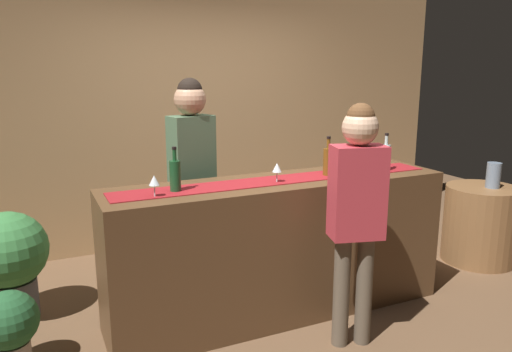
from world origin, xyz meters
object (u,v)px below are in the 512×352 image
at_px(wine_bottle_clear, 386,157).
at_px(round_side_table, 480,224).
at_px(customer_sipping, 357,202).
at_px(bartender, 192,163).
at_px(wine_bottle_amber, 328,161).
at_px(wine_glass_near_customer, 277,168).
at_px(vase_on_side_table, 493,175).
at_px(potted_plant_small, 9,326).
at_px(wine_glass_mid_counter, 154,181).
at_px(potted_plant_tall, 9,258).
at_px(wine_bottle_green, 175,175).

bearing_deg(wine_bottle_clear, round_side_table, 6.44).
bearing_deg(customer_sipping, round_side_table, 34.99).
height_order(bartender, customer_sipping, bartender).
relative_size(wine_bottle_clear, round_side_table, 0.41).
xyz_separation_m(wine_bottle_amber, wine_glass_near_customer, (-0.46, -0.04, -0.01)).
height_order(bartender, vase_on_side_table, bartender).
height_order(customer_sipping, round_side_table, customer_sipping).
bearing_deg(customer_sipping, wine_bottle_amber, 90.42).
relative_size(bartender, round_side_table, 2.40).
bearing_deg(wine_glass_near_customer, potted_plant_small, 177.91).
bearing_deg(wine_glass_mid_counter, wine_bottle_amber, 3.28).
xyz_separation_m(customer_sipping, vase_on_side_table, (2.05, 0.65, -0.15)).
bearing_deg(bartender, potted_plant_tall, -17.64).
bearing_deg(round_side_table, wine_bottle_green, -178.09).
relative_size(wine_glass_mid_counter, bartender, 0.08).
bearing_deg(vase_on_side_table, round_side_table, 133.74).
relative_size(wine_bottle_amber, wine_glass_mid_counter, 2.10).
bearing_deg(wine_bottle_clear, customer_sipping, -140.61).
xyz_separation_m(vase_on_side_table, potted_plant_small, (-4.15, -0.04, -0.55)).
relative_size(wine_glass_near_customer, vase_on_side_table, 0.60).
bearing_deg(wine_glass_mid_counter, round_side_table, 3.35).
bearing_deg(round_side_table, bartender, 169.90).
distance_m(wine_bottle_green, customer_sipping, 1.20).
bearing_deg(customer_sipping, potted_plant_small, 179.21).
relative_size(wine_bottle_green, wine_glass_mid_counter, 2.10).
relative_size(wine_bottle_clear, wine_bottle_green, 1.00).
bearing_deg(wine_bottle_clear, bartender, 155.63).
relative_size(wine_bottle_amber, customer_sipping, 0.18).
bearing_deg(potted_plant_tall, vase_on_side_table, -9.56).
distance_m(wine_glass_near_customer, vase_on_side_table, 2.37).
relative_size(wine_bottle_amber, vase_on_side_table, 1.26).
bearing_deg(round_side_table, potted_plant_small, -178.77).
distance_m(wine_glass_mid_counter, potted_plant_tall, 1.40).
bearing_deg(bartender, customer_sipping, 110.46).
bearing_deg(round_side_table, potted_plant_tall, 171.03).
height_order(wine_bottle_clear, customer_sipping, customer_sipping).
distance_m(wine_bottle_amber, wine_bottle_green, 1.19).
xyz_separation_m(wine_bottle_clear, wine_bottle_green, (-1.70, 0.05, 0.00)).
height_order(wine_bottle_green, round_side_table, wine_bottle_green).
height_order(wine_bottle_clear, wine_bottle_green, same).
distance_m(wine_bottle_amber, customer_sipping, 0.63).
bearing_deg(wine_glass_near_customer, bartender, 123.89).
distance_m(wine_bottle_clear, customer_sipping, 0.89).
bearing_deg(wine_glass_near_customer, potted_plant_tall, 156.00).
bearing_deg(wine_bottle_amber, wine_glass_near_customer, -174.49).
bearing_deg(wine_bottle_amber, wine_glass_mid_counter, -176.72).
bearing_deg(vase_on_side_table, wine_bottle_clear, -175.90).
bearing_deg(potted_plant_tall, round_side_table, -8.97).
bearing_deg(customer_sipping, wine_bottle_clear, 54.97).
height_order(wine_bottle_green, bartender, bartender).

